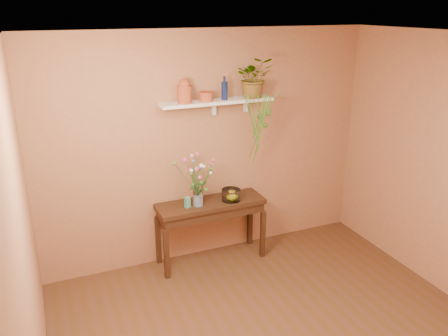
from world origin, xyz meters
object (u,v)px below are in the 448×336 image
(glass_vase, at_px, (198,197))
(spider_plant, at_px, (254,77))
(sideboard, at_px, (211,210))
(bouquet, at_px, (197,172))
(glass_bowl, at_px, (231,195))
(blue_bottle, at_px, (224,90))
(terracotta_jug, at_px, (185,91))

(glass_vase, bearing_deg, spider_plant, 8.45)
(sideboard, distance_m, bouquet, 0.55)
(glass_vase, bearing_deg, sideboard, 14.23)
(glass_vase, bearing_deg, glass_bowl, -0.96)
(blue_bottle, height_order, glass_vase, blue_bottle)
(sideboard, relative_size, terracotta_jug, 4.85)
(spider_plant, xyz_separation_m, glass_bowl, (-0.33, -0.12, -1.33))
(terracotta_jug, bearing_deg, blue_bottle, 0.78)
(glass_vase, relative_size, glass_bowl, 1.12)
(terracotta_jug, height_order, blue_bottle, terracotta_jug)
(spider_plant, distance_m, glass_bowl, 1.38)
(sideboard, relative_size, glass_bowl, 5.69)
(sideboard, bearing_deg, glass_vase, -165.77)
(bouquet, xyz_separation_m, glass_bowl, (0.42, -0.01, -0.35))
(sideboard, distance_m, spider_plant, 1.61)
(terracotta_jug, height_order, spider_plant, spider_plant)
(blue_bottle, xyz_separation_m, spider_plant, (0.36, -0.01, 0.12))
(spider_plant, xyz_separation_m, glass_vase, (-0.74, -0.11, -1.29))
(bouquet, bearing_deg, terracotta_jug, 124.59)
(sideboard, height_order, terracotta_jug, terracotta_jug)
(blue_bottle, height_order, glass_bowl, blue_bottle)
(glass_vase, distance_m, bouquet, 0.30)
(bouquet, height_order, glass_bowl, bouquet)
(blue_bottle, height_order, spider_plant, spider_plant)
(sideboard, xyz_separation_m, spider_plant, (0.56, 0.07, 1.51))
(sideboard, bearing_deg, glass_bowl, -11.99)
(spider_plant, bearing_deg, glass_bowl, -160.48)
(blue_bottle, bearing_deg, sideboard, -159.54)
(terracotta_jug, bearing_deg, glass_vase, -53.13)
(bouquet, bearing_deg, glass_vase, -15.37)
(glass_bowl, bearing_deg, bouquet, 178.74)
(bouquet, bearing_deg, spider_plant, 8.18)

